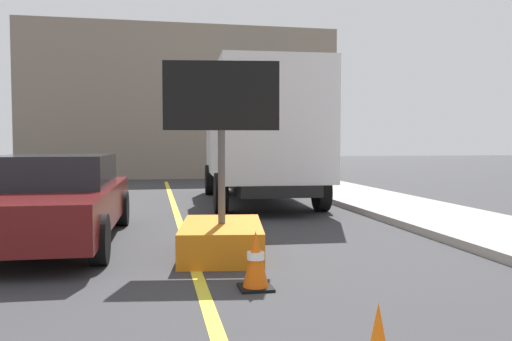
{
  "coord_description": "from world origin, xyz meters",
  "views": [
    {
      "loc": [
        -0.5,
        2.77,
        1.58
      ],
      "look_at": [
        0.46,
        7.64,
        1.31
      ],
      "focal_mm": 36.66,
      "sensor_mm": 36.0,
      "label": 1
    }
  ],
  "objects_px": {
    "pickup_car": "(54,199)",
    "arrow_board_trailer": "(222,221)",
    "box_truck": "(260,133)",
    "traffic_cone_mid_lane": "(256,260)",
    "highway_guide_sign": "(288,94)"
  },
  "relations": [
    {
      "from": "pickup_car",
      "to": "arrow_board_trailer",
      "type": "bearing_deg",
      "value": -30.42
    },
    {
      "from": "box_truck",
      "to": "pickup_car",
      "type": "distance_m",
      "value": 6.39
    },
    {
      "from": "pickup_car",
      "to": "traffic_cone_mid_lane",
      "type": "height_order",
      "value": "pickup_car"
    },
    {
      "from": "pickup_car",
      "to": "traffic_cone_mid_lane",
      "type": "distance_m",
      "value": 4.14
    },
    {
      "from": "arrow_board_trailer",
      "to": "highway_guide_sign",
      "type": "height_order",
      "value": "highway_guide_sign"
    },
    {
      "from": "pickup_car",
      "to": "highway_guide_sign",
      "type": "height_order",
      "value": "highway_guide_sign"
    },
    {
      "from": "box_truck",
      "to": "highway_guide_sign",
      "type": "bearing_deg",
      "value": 69.2
    },
    {
      "from": "pickup_car",
      "to": "highway_guide_sign",
      "type": "xyz_separation_m",
      "value": [
        6.65,
        10.88,
        2.72
      ]
    },
    {
      "from": "arrow_board_trailer",
      "to": "traffic_cone_mid_lane",
      "type": "xyz_separation_m",
      "value": [
        0.14,
        -1.73,
        -0.17
      ]
    },
    {
      "from": "traffic_cone_mid_lane",
      "to": "box_truck",
      "type": "bearing_deg",
      "value": 78.03
    },
    {
      "from": "pickup_car",
      "to": "highway_guide_sign",
      "type": "bearing_deg",
      "value": 58.56
    },
    {
      "from": "highway_guide_sign",
      "to": "arrow_board_trailer",
      "type": "bearing_deg",
      "value": -108.7
    },
    {
      "from": "box_truck",
      "to": "traffic_cone_mid_lane",
      "type": "bearing_deg",
      "value": -101.97
    },
    {
      "from": "highway_guide_sign",
      "to": "box_truck",
      "type": "bearing_deg",
      "value": -110.8
    },
    {
      "from": "pickup_car",
      "to": "box_truck",
      "type": "bearing_deg",
      "value": 47.23
    }
  ]
}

